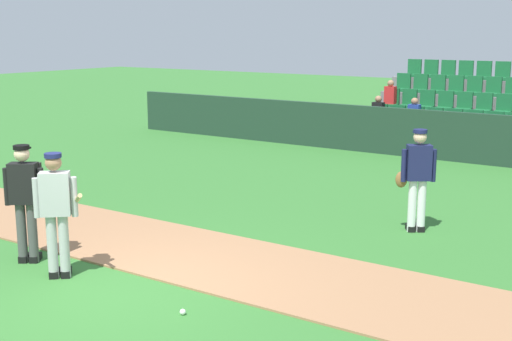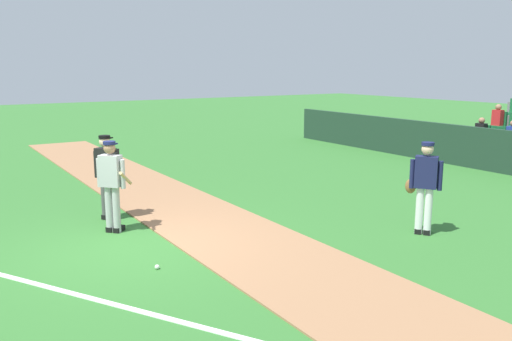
{
  "view_description": "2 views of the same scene",
  "coord_description": "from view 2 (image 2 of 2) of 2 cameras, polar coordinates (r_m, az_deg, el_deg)",
  "views": [
    {
      "loc": [
        6.32,
        -6.04,
        3.39
      ],
      "look_at": [
        0.29,
        2.88,
        1.18
      ],
      "focal_mm": 48.43,
      "sensor_mm": 36.0,
      "label": 1
    },
    {
      "loc": [
        8.67,
        -2.96,
        3.12
      ],
      "look_at": [
        -0.47,
        2.85,
        0.99
      ],
      "focal_mm": 37.19,
      "sensor_mm": 36.0,
      "label": 2
    }
  ],
  "objects": [
    {
      "name": "infield_dirt_path",
      "position": [
        10.34,
        -3.75,
        -6.39
      ],
      "size": [
        28.0,
        2.26,
        0.03
      ],
      "primitive_type": "cube",
      "color": "#9E704C",
      "rests_on": "ground"
    },
    {
      "name": "baseball",
      "position": [
        8.58,
        -10.59,
        -10.16
      ],
      "size": [
        0.07,
        0.07,
        0.07
      ],
      "primitive_type": "sphere",
      "color": "white",
      "rests_on": "ground"
    },
    {
      "name": "ground_plane",
      "position": [
        9.67,
        -12.99,
        -8.0
      ],
      "size": [
        80.0,
        80.0,
        0.0
      ],
      "primitive_type": "plane",
      "color": "#33702D"
    },
    {
      "name": "batter_grey_jersey",
      "position": [
        10.36,
        -15.25,
        -1.29
      ],
      "size": [
        0.71,
        0.69,
        1.76
      ],
      "color": "#B2B2B2",
      "rests_on": "ground"
    },
    {
      "name": "foul_line_chalk",
      "position": [
        6.92,
        -8.32,
        -15.76
      ],
      "size": [
        10.41,
        6.14,
        0.01
      ],
      "primitive_type": "cube",
      "rotation": [
        0.0,
        0.0,
        0.53
      ],
      "color": "white",
      "rests_on": "ground"
    },
    {
      "name": "umpire_home_plate",
      "position": [
        11.25,
        -15.73,
        -0.18
      ],
      "size": [
        0.53,
        0.46,
        1.76
      ],
      "color": "#4C4C4C",
      "rests_on": "ground"
    },
    {
      "name": "runner_navy_jersey",
      "position": [
        10.36,
        17.68,
        -1.45
      ],
      "size": [
        0.62,
        0.46,
        1.76
      ],
      "color": "white",
      "rests_on": "ground"
    }
  ]
}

